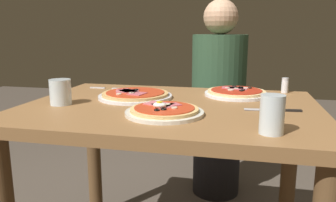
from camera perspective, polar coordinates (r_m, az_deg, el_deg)
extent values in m
cube|color=olive|center=(1.26, 0.43, -1.51)|extent=(1.09, 0.80, 0.04)
cylinder|color=brown|center=(1.83, -12.49, -9.43)|extent=(0.07, 0.07, 0.69)
cylinder|color=brown|center=(1.69, 19.83, -11.81)|extent=(0.07, 0.07, 0.69)
cylinder|color=silver|center=(1.11, -0.62, -2.02)|extent=(0.26, 0.26, 0.01)
cylinder|color=#DBB26B|center=(1.10, -0.62, -1.46)|extent=(0.23, 0.23, 0.01)
cylinder|color=red|center=(1.10, -0.62, -1.14)|extent=(0.20, 0.20, 0.00)
torus|color=black|center=(1.07, -0.73, -1.40)|extent=(0.02, 0.02, 0.00)
torus|color=black|center=(1.06, -1.77, -1.55)|extent=(0.02, 0.02, 0.00)
torus|color=black|center=(1.13, -1.83, -0.61)|extent=(0.02, 0.02, 0.00)
cube|color=#D16B70|center=(1.12, -1.31, -0.81)|extent=(0.09, 0.09, 0.00)
cube|color=#D16B70|center=(1.15, -1.55, -0.50)|extent=(0.11, 0.09, 0.00)
cube|color=#C65B66|center=(1.13, 0.18, -0.71)|extent=(0.09, 0.08, 0.00)
cylinder|color=beige|center=(1.11, -1.94, -0.91)|extent=(0.02, 0.02, 0.00)
cylinder|color=beige|center=(1.13, -0.07, -0.60)|extent=(0.02, 0.02, 0.00)
cylinder|color=beige|center=(1.14, -1.30, -0.53)|extent=(0.02, 0.02, 0.00)
cylinder|color=beige|center=(1.09, 1.12, -1.14)|extent=(0.02, 0.02, 0.00)
ellipsoid|color=white|center=(1.09, -1.39, -0.71)|extent=(0.04, 0.03, 0.02)
cylinder|color=yellow|center=(1.09, -1.39, -0.19)|extent=(0.02, 0.02, 0.00)
cylinder|color=white|center=(1.38, -5.58, 0.78)|extent=(0.30, 0.30, 0.01)
cylinder|color=tan|center=(1.38, -5.59, 1.22)|extent=(0.27, 0.27, 0.01)
cylinder|color=red|center=(1.38, -5.60, 1.49)|extent=(0.24, 0.24, 0.00)
torus|color=black|center=(1.41, -5.39, 1.88)|extent=(0.02, 0.02, 0.00)
torus|color=black|center=(1.43, -5.45, 1.96)|extent=(0.02, 0.02, 0.00)
torus|color=black|center=(1.35, -5.98, 1.35)|extent=(0.02, 0.02, 0.00)
cube|color=#C65B66|center=(1.41, -6.55, 1.79)|extent=(0.07, 0.06, 0.00)
cube|color=#C65B66|center=(1.41, -7.09, 1.76)|extent=(0.10, 0.10, 0.00)
cube|color=#C65B66|center=(1.34, -5.27, 1.27)|extent=(0.07, 0.08, 0.00)
cube|color=#D16B70|center=(1.39, -6.96, 1.68)|extent=(0.11, 0.10, 0.00)
cylinder|color=beige|center=(1.35, -6.25, 1.35)|extent=(0.02, 0.02, 0.00)
cylinder|color=beige|center=(1.33, -8.38, 1.20)|extent=(0.02, 0.02, 0.00)
cylinder|color=white|center=(1.46, 11.56, 1.16)|extent=(0.27, 0.27, 0.01)
cylinder|color=#E5C17F|center=(1.46, 11.57, 1.58)|extent=(0.24, 0.24, 0.01)
cylinder|color=#B72D19|center=(1.45, 11.59, 1.83)|extent=(0.21, 0.21, 0.00)
torus|color=black|center=(1.51, 12.32, 2.33)|extent=(0.02, 0.02, 0.00)
torus|color=black|center=(1.43, 12.40, 1.74)|extent=(0.02, 0.02, 0.00)
torus|color=black|center=(1.53, 11.22, 2.48)|extent=(0.02, 0.02, 0.00)
torus|color=black|center=(1.50, 13.77, 2.20)|extent=(0.02, 0.02, 0.00)
torus|color=black|center=(1.45, 12.69, 1.87)|extent=(0.02, 0.02, 0.00)
cube|color=#C65B66|center=(1.49, 10.95, 2.22)|extent=(0.09, 0.05, 0.00)
cube|color=#C65B66|center=(1.48, 11.74, 2.13)|extent=(0.09, 0.08, 0.00)
cylinder|color=beige|center=(1.48, 10.10, 2.19)|extent=(0.02, 0.02, 0.00)
cylinder|color=beige|center=(1.47, 11.54, 2.10)|extent=(0.02, 0.02, 0.00)
cylinder|color=beige|center=(1.44, 10.65, 1.88)|extent=(0.03, 0.03, 0.00)
cylinder|color=beige|center=(1.49, 13.13, 2.14)|extent=(0.02, 0.02, 0.00)
cylinder|color=silver|center=(0.94, 17.30, -2.20)|extent=(0.07, 0.07, 0.11)
cylinder|color=silver|center=(0.95, 17.17, -4.31)|extent=(0.06, 0.06, 0.04)
cylinder|color=silver|center=(1.31, -17.85, 1.47)|extent=(0.08, 0.08, 0.09)
cylinder|color=silver|center=(1.32, -17.76, 0.10)|extent=(0.07, 0.07, 0.03)
cube|color=silver|center=(1.64, -11.88, 2.22)|extent=(0.08, 0.02, 0.00)
cube|color=silver|center=(1.60, -8.82, 2.07)|extent=(0.05, 0.00, 0.00)
cube|color=silver|center=(1.60, -8.76, 2.09)|extent=(0.05, 0.00, 0.00)
cube|color=silver|center=(1.60, -8.70, 2.12)|extent=(0.05, 0.00, 0.00)
cube|color=silver|center=(1.61, -8.64, 2.15)|extent=(0.05, 0.00, 0.00)
cube|color=silver|center=(1.21, 15.43, -1.42)|extent=(0.11, 0.03, 0.00)
cube|color=black|center=(1.23, 19.83, -1.51)|extent=(0.09, 0.03, 0.01)
cylinder|color=white|center=(1.58, 19.28, 2.32)|extent=(0.03, 0.03, 0.05)
cylinder|color=silver|center=(1.57, 19.36, 3.53)|extent=(0.03, 0.03, 0.01)
cylinder|color=black|center=(2.14, 8.24, -9.38)|extent=(0.29, 0.29, 0.46)
cylinder|color=#2D4C33|center=(2.02, 8.66, 3.71)|extent=(0.32, 0.32, 0.52)
sphere|color=tan|center=(2.00, 8.99, 13.99)|extent=(0.20, 0.20, 0.20)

